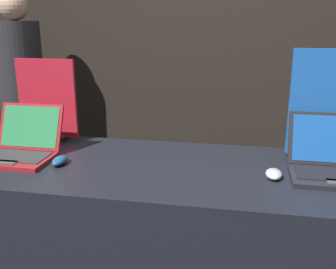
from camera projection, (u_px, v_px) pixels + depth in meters
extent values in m
cube|color=black|center=(203.00, 31.00, 2.88)|extent=(8.00, 0.05, 2.80)
cube|color=black|center=(169.00, 250.00, 1.88)|extent=(1.87, 0.74, 0.85)
cube|color=maroon|center=(15.00, 160.00, 1.82)|extent=(0.32, 0.23, 0.02)
cube|color=#2D2D30|center=(17.00, 156.00, 1.83)|extent=(0.28, 0.16, 0.00)
cube|color=#3F3F42|center=(7.00, 162.00, 1.75)|extent=(0.09, 0.05, 0.00)
cube|color=maroon|center=(31.00, 127.00, 1.94)|extent=(0.32, 0.10, 0.22)
cube|color=#2D7F4C|center=(30.00, 126.00, 1.93)|extent=(0.29, 0.08, 0.19)
ellipsoid|color=navy|center=(60.00, 161.00, 1.78)|extent=(0.06, 0.11, 0.04)
cube|color=black|center=(51.00, 138.00, 2.15)|extent=(0.18, 0.07, 0.02)
cube|color=red|center=(47.00, 98.00, 2.08)|extent=(0.32, 0.02, 0.41)
cube|color=black|center=(336.00, 178.00, 1.61)|extent=(0.36, 0.23, 0.02)
cube|color=black|center=(335.00, 174.00, 1.62)|extent=(0.32, 0.16, 0.00)
cube|color=black|center=(331.00, 139.00, 1.73)|extent=(0.36, 0.10, 0.22)
cube|color=#194C99|center=(332.00, 139.00, 1.72)|extent=(0.33, 0.08, 0.19)
ellipsoid|color=#B2B2B7|center=(274.00, 174.00, 1.63)|extent=(0.07, 0.11, 0.04)
cube|color=black|center=(324.00, 157.00, 1.85)|extent=(0.20, 0.07, 0.02)
cube|color=#1E59B2|center=(331.00, 104.00, 1.78)|extent=(0.36, 0.02, 0.49)
cylinder|color=#282833|center=(30.00, 167.00, 3.00)|extent=(0.25, 0.25, 0.80)
cylinder|color=#262628|center=(20.00, 70.00, 2.79)|extent=(0.32, 0.32, 0.67)
sphere|color=tan|center=(13.00, 5.00, 2.67)|extent=(0.20, 0.20, 0.20)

